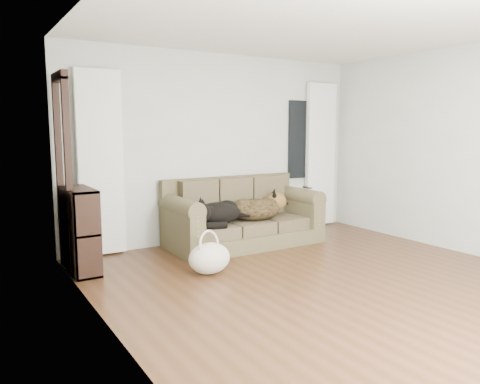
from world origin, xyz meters
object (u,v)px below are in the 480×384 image
sofa (244,212)px  dog_shepherd (257,209)px  bookshelf (80,227)px  dog_black_lab (215,214)px  tote_bag (209,259)px

sofa → dog_shepherd: size_ratio=2.88×
sofa → bookshelf: size_ratio=2.22×
dog_black_lab → tote_bag: 1.01m
dog_shepherd → bookshelf: 2.33m
dog_shepherd → tote_bag: bearing=50.2°
sofa → dog_black_lab: 0.50m
dog_black_lab → tote_bag: bearing=-127.8°
dog_black_lab → bookshelf: bearing=174.1°
tote_bag → sofa: bearing=41.8°
dog_shepherd → bookshelf: (-2.33, 0.01, 0.01)m
dog_black_lab → sofa: bearing=5.5°
dog_black_lab → bookshelf: 1.68m
dog_black_lab → tote_bag: dog_black_lab is taller
sofa → bookshelf: bookshelf is taller
dog_shepherd → dog_black_lab: bearing=16.2°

